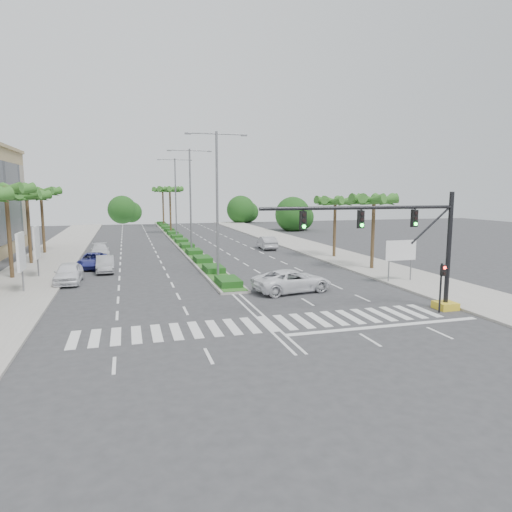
{
  "coord_description": "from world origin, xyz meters",
  "views": [
    {
      "loc": [
        -7.29,
        -23.16,
        7.25
      ],
      "look_at": [
        0.86,
        5.36,
        3.0
      ],
      "focal_mm": 32.0,
      "sensor_mm": 36.0,
      "label": 1
    }
  ],
  "objects_px": {
    "car_parked_d": "(100,250)",
    "car_crossing": "(292,281)",
    "car_parked_a": "(69,273)",
    "car_parked_c": "(93,260)",
    "car_right": "(267,243)",
    "car_parked_b": "(105,264)"
  },
  "relations": [
    {
      "from": "car_parked_b",
      "to": "car_right",
      "type": "distance_m",
      "value": 22.15
    },
    {
      "from": "car_parked_c",
      "to": "car_parked_d",
      "type": "distance_m",
      "value": 7.77
    },
    {
      "from": "car_parked_a",
      "to": "car_parked_c",
      "type": "bearing_deg",
      "value": 80.39
    },
    {
      "from": "car_parked_a",
      "to": "car_parked_b",
      "type": "distance_m",
      "value": 5.24
    },
    {
      "from": "car_parked_a",
      "to": "car_parked_d",
      "type": "distance_m",
      "value": 15.05
    },
    {
      "from": "car_parked_a",
      "to": "car_crossing",
      "type": "relative_size",
      "value": 0.83
    },
    {
      "from": "car_parked_a",
      "to": "car_parked_d",
      "type": "relative_size",
      "value": 1.01
    },
    {
      "from": "car_parked_a",
      "to": "car_right",
      "type": "bearing_deg",
      "value": 38.11
    },
    {
      "from": "car_parked_a",
      "to": "car_right",
      "type": "distance_m",
      "value": 26.86
    },
    {
      "from": "car_parked_d",
      "to": "car_crossing",
      "type": "relative_size",
      "value": 0.82
    },
    {
      "from": "car_parked_c",
      "to": "car_crossing",
      "type": "relative_size",
      "value": 0.88
    },
    {
      "from": "car_right",
      "to": "car_parked_b",
      "type": "bearing_deg",
      "value": 34.86
    },
    {
      "from": "car_parked_d",
      "to": "car_crossing",
      "type": "distance_m",
      "value": 26.83
    },
    {
      "from": "car_parked_d",
      "to": "car_right",
      "type": "height_order",
      "value": "car_right"
    },
    {
      "from": "car_parked_a",
      "to": "car_parked_b",
      "type": "height_order",
      "value": "car_parked_a"
    },
    {
      "from": "car_parked_c",
      "to": "car_right",
      "type": "bearing_deg",
      "value": 28.88
    },
    {
      "from": "car_parked_d",
      "to": "car_right",
      "type": "xyz_separation_m",
      "value": [
        19.83,
        1.23,
        0.11
      ]
    },
    {
      "from": "car_parked_d",
      "to": "car_crossing",
      "type": "xyz_separation_m",
      "value": [
        14.31,
        -22.7,
        0.12
      ]
    },
    {
      "from": "car_parked_c",
      "to": "car_parked_b",
      "type": "bearing_deg",
      "value": -60.24
    },
    {
      "from": "car_parked_c",
      "to": "car_parked_a",
      "type": "bearing_deg",
      "value": -95.91
    },
    {
      "from": "car_crossing",
      "to": "car_right",
      "type": "bearing_deg",
      "value": -22.58
    },
    {
      "from": "car_parked_a",
      "to": "car_parked_c",
      "type": "xyz_separation_m",
      "value": [
        1.35,
        7.19,
        -0.11
      ]
    }
  ]
}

